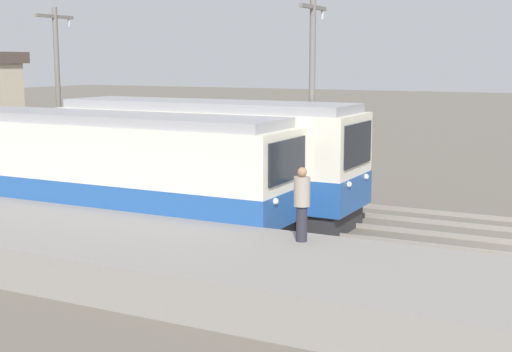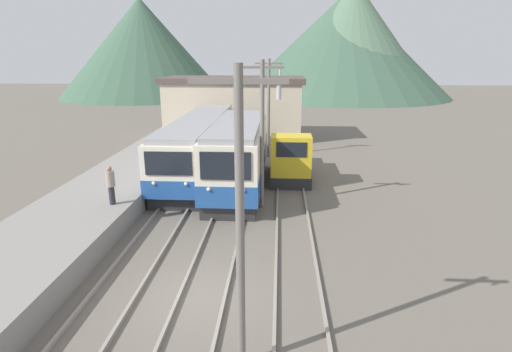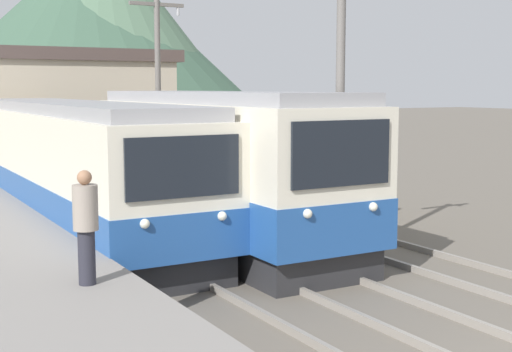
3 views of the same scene
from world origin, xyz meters
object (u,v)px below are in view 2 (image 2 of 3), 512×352
Objects in this scene: catenary_mast_mid at (262,131)px; catenary_mast_far at (269,105)px; shunting_locomotive at (290,160)px; commuter_train_center at (238,158)px; catenary_mast_near at (240,218)px; commuter_train_left at (200,147)px; person_on_platform at (111,184)px.

catenary_mast_far is at bearing 90.00° from catenary_mast_mid.
catenary_mast_mid is (-1.49, -4.90, 2.68)m from shunting_locomotive.
catenary_mast_far is at bearing 78.86° from commuter_train_center.
shunting_locomotive is (3.00, 1.85, -0.56)m from commuter_train_center.
catenary_mast_far is at bearing 90.00° from catenary_mast_near.
commuter_train_left is 4.34m from commuter_train_center.
shunting_locomotive is at bearing 84.54° from catenary_mast_near.
catenary_mast_mid is at bearing 20.91° from person_on_platform.
person_on_platform is at bearing -159.09° from catenary_mast_mid.
person_on_platform is (-5.03, -5.55, 0.14)m from commuter_train_center.
catenary_mast_near reaches higher than shunting_locomotive.
person_on_platform is at bearing -132.18° from commuter_train_center.
catenary_mast_mid is (4.31, -6.36, 2.24)m from commuter_train_left.
commuter_train_left is at bearing 165.87° from shunting_locomotive.
catenary_mast_far reaches higher than shunting_locomotive.
catenary_mast_mid is at bearing -63.72° from commuter_train_center.
person_on_platform is at bearing -116.33° from catenary_mast_far.
commuter_train_left is at bearing 130.21° from commuter_train_center.
shunting_locomotive is at bearing 31.68° from commuter_train_center.
commuter_train_center is 1.46× the size of catenary_mast_near.
catenary_mast_near is (4.31, -17.07, 2.24)m from commuter_train_left.
person_on_platform is at bearing -137.33° from shunting_locomotive.
commuter_train_center is 4.01m from catenary_mast_mid.
commuter_train_center is at bearing 116.28° from catenary_mast_mid.
commuter_train_center reaches higher than shunting_locomotive.
catenary_mast_mid is at bearing 90.00° from catenary_mast_near.
commuter_train_left reaches higher than shunting_locomotive.
catenary_mast_mid is 10.71m from catenary_mast_far.
catenary_mast_near is (-1.49, -15.61, 2.68)m from shunting_locomotive.
catenary_mast_mid is at bearing -106.93° from shunting_locomotive.
catenary_mast_near is 4.10× the size of person_on_platform.
commuter_train_center is at bearing -49.79° from commuter_train_left.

